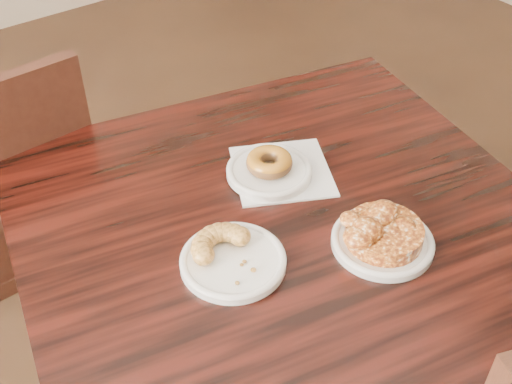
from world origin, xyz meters
TOP-DOWN VIEW (x-y plane):
  - cafe_table at (-0.05, -0.07)m, footprint 1.00×1.00m
  - napkin at (0.03, 0.04)m, footprint 0.22×0.22m
  - plate_donut at (0.00, 0.05)m, footprint 0.15×0.15m
  - plate_cruller at (-0.17, -0.08)m, footprint 0.16×0.16m
  - plate_fritter at (0.04, -0.19)m, footprint 0.16×0.16m
  - glazed_donut at (0.00, 0.05)m, footprint 0.08×0.08m
  - apple_fritter at (0.04, -0.19)m, footprint 0.16×0.16m
  - cruller_fragment at (-0.17, -0.08)m, footprint 0.11×0.11m

SIDE VIEW (x-z plane):
  - cafe_table at x=-0.05m, z-range 0.00..0.75m
  - napkin at x=0.03m, z-range 0.75..0.75m
  - plate_cruller at x=-0.17m, z-range 0.75..0.76m
  - plate_fritter at x=0.04m, z-range 0.75..0.76m
  - plate_donut at x=0.00m, z-range 0.75..0.77m
  - cruller_fragment at x=-0.17m, z-range 0.76..0.79m
  - glazed_donut at x=0.00m, z-range 0.77..0.79m
  - apple_fritter at x=0.04m, z-range 0.76..0.80m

